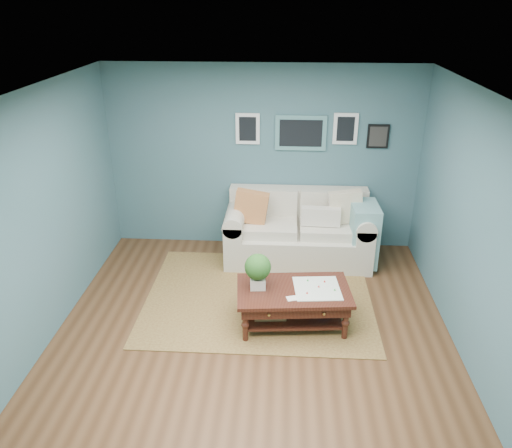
{
  "coord_description": "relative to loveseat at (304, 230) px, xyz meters",
  "views": [
    {
      "loc": [
        0.32,
        -4.46,
        3.53
      ],
      "look_at": [
        -0.01,
        1.0,
        1.0
      ],
      "focal_mm": 35.0,
      "sensor_mm": 36.0,
      "label": 1
    }
  ],
  "objects": [
    {
      "name": "area_rug",
      "position": [
        -0.6,
        -1.1,
        -0.44
      ],
      "size": [
        2.84,
        2.27,
        0.01
      ],
      "primitive_type": "cube",
      "color": "brown",
      "rests_on": "ground"
    },
    {
      "name": "coffee_table",
      "position": [
        -0.24,
        -1.64,
        -0.04
      ],
      "size": [
        1.35,
        0.87,
        0.9
      ],
      "rotation": [
        0.0,
        0.0,
        0.09
      ],
      "color": "black",
      "rests_on": "ground"
    },
    {
      "name": "loveseat",
      "position": [
        0.0,
        0.0,
        0.0
      ],
      "size": [
        2.11,
        0.96,
        1.09
      ],
      "color": "beige",
      "rests_on": "ground"
    },
    {
      "name": "room_shell",
      "position": [
        -0.61,
        -1.97,
        0.92
      ],
      "size": [
        5.0,
        5.02,
        2.7
      ],
      "color": "brown",
      "rests_on": "ground"
    }
  ]
}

